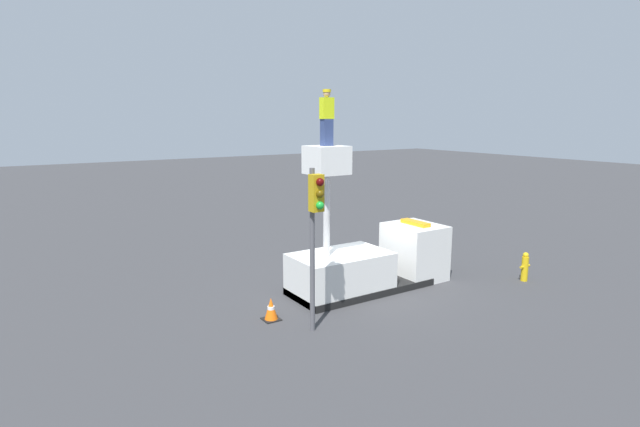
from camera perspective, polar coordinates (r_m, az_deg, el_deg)
The scene contains 6 objects.
ground_plane at distance 17.79m, azimuth 4.64°, elevation -8.65°, with size 120.00×120.00×0.00m, color #38383A.
bucket_truck at distance 17.71m, azimuth 5.68°, elevation -5.36°, with size 5.92×2.12×5.06m.
worker at distance 15.94m, azimuth 0.78°, elevation 10.90°, with size 0.40×0.26×1.75m.
traffic_light_pole at distance 13.44m, azimuth -0.56°, elevation -0.52°, with size 0.34×0.57×4.62m.
fire_hydrant at distance 19.97m, azimuth 22.37°, elevation -5.66°, with size 0.49×0.25×1.09m.
traffic_cone_rear at distance 15.19m, azimuth -5.62°, elevation -10.85°, with size 0.50×0.50×0.69m.
Camera 1 is at (-10.25, -13.28, 5.93)m, focal length 28.00 mm.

